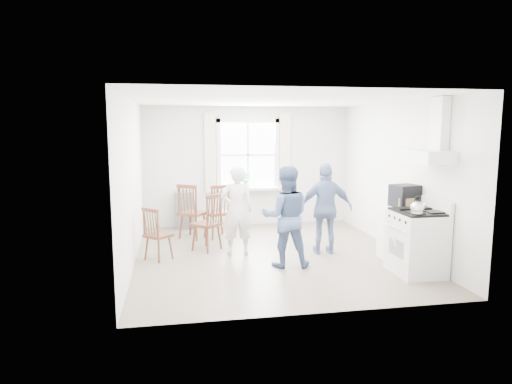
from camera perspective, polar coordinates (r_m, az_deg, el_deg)
name	(u,v)px	position (r m, az deg, el deg)	size (l,w,h in m)	color
room_shell	(272,179)	(7.59, 1.96, 1.61)	(4.62, 5.12, 2.64)	#7B6D5E
window_assembly	(248,159)	(9.97, -1.01, 4.14)	(1.88, 0.24, 1.70)	white
range_hood	(432,145)	(7.06, 21.17, 5.45)	(0.45, 0.76, 0.94)	silver
shelf_unit	(184,210)	(9.87, -8.94, -2.23)	(0.40, 0.30, 0.80)	slate
gas_stove	(417,242)	(7.17, 19.48, -5.89)	(0.68, 0.76, 1.12)	white
kettle	(417,208)	(6.76, 19.51, -1.91)	(0.19, 0.19, 0.27)	silver
low_cabinet	(398,233)	(7.81, 17.38, -4.91)	(0.50, 0.55, 0.90)	silver
stereo_stack	(405,196)	(7.66, 18.11, -0.44)	(0.45, 0.42, 0.35)	black
cardboard_box	(406,203)	(7.55, 18.24, -1.30)	(0.25, 0.18, 0.16)	olive
windsor_chair_a	(220,205)	(8.86, -4.55, -1.68)	(0.58, 0.57, 1.07)	#4A2517
windsor_chair_b	(154,228)	(7.57, -12.67, -4.46)	(0.52, 0.52, 0.88)	#4A2517
windsor_chair_c	(211,216)	(7.99, -5.62, -3.01)	(0.60, 0.60, 1.02)	#4A2517
person_left	(237,210)	(7.73, -2.39, -2.31)	(0.56, 0.56, 1.52)	silver
person_mid	(286,217)	(7.08, 3.74, -3.08)	(0.77, 0.77, 1.58)	#4C608D
person_right	(326,209)	(7.88, 8.72, -2.06)	(0.91, 0.91, 1.56)	navy
potted_plant	(246,180)	(9.92, -1.23, 1.51)	(0.18, 0.18, 0.33)	#377C37
windsor_chair_d	(189,206)	(8.86, -8.32, -1.69)	(0.63, 0.63, 1.08)	#4A2517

